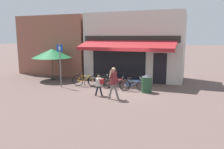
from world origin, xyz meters
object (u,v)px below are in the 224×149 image
object	(u,v)px
bicycle_orange	(85,80)
bicycle_red	(116,83)
litter_bin	(147,84)
parking_sign	(60,61)
bicycle_blue	(133,85)
pedestrian_child	(99,83)
pedestrian_adult	(113,80)
cafe_parasol	(52,53)
bicycle_black	(101,81)

from	to	relation	value
bicycle_orange	bicycle_red	size ratio (longest dim) A/B	1.02
bicycle_orange	litter_bin	world-z (taller)	litter_bin
litter_bin	parking_sign	xyz separation A→B (m)	(-5.39, -0.63, 1.15)
bicycle_blue	parking_sign	size ratio (longest dim) A/B	0.56
litter_bin	parking_sign	bearing A→B (deg)	-173.35
parking_sign	pedestrian_child	bearing A→B (deg)	-18.36
pedestrian_adult	bicycle_red	bearing A→B (deg)	-70.18
pedestrian_adult	litter_bin	xyz separation A→B (m)	(1.30, 1.98, -0.50)
bicycle_orange	cafe_parasol	xyz separation A→B (m)	(-3.35, 1.19, 1.58)
bicycle_black	pedestrian_adult	bearing A→B (deg)	-61.38
pedestrian_adult	pedestrian_child	xyz separation A→B (m)	(-0.94, 0.31, -0.31)
bicycle_black	bicycle_blue	size ratio (longest dim) A/B	1.13
parking_sign	cafe_parasol	xyz separation A→B (m)	(-1.99, 1.90, 0.30)
bicycle_red	litter_bin	xyz separation A→B (m)	(1.94, -0.13, 0.16)
bicycle_red	pedestrian_adult	bearing A→B (deg)	-80.38
pedestrian_adult	pedestrian_child	world-z (taller)	pedestrian_adult
cafe_parasol	bicycle_orange	bearing A→B (deg)	-19.51
parking_sign	pedestrian_adult	bearing A→B (deg)	-18.28
bicycle_orange	parking_sign	distance (m)	2.00
cafe_parasol	litter_bin	bearing A→B (deg)	-9.82
bicycle_blue	pedestrian_adult	distance (m)	2.18
litter_bin	bicycle_black	bearing A→B (deg)	175.10
bicycle_black	pedestrian_child	bearing A→B (deg)	-77.43
bicycle_red	pedestrian_child	size ratio (longest dim) A/B	1.49
parking_sign	cafe_parasol	size ratio (longest dim) A/B	0.95
bicycle_orange	pedestrian_child	world-z (taller)	pedestrian_child
bicycle_black	bicycle_blue	distance (m)	2.20
bicycle_orange	bicycle_blue	world-z (taller)	bicycle_orange
bicycle_orange	litter_bin	distance (m)	4.03
pedestrian_adult	bicycle_orange	bearing A→B (deg)	-34.08
bicycle_black	pedestrian_child	xyz separation A→B (m)	(0.73, -1.93, 0.32)
bicycle_black	cafe_parasol	world-z (taller)	cafe_parasol
bicycle_orange	bicycle_red	distance (m)	2.09
cafe_parasol	parking_sign	bearing A→B (deg)	-43.76
pedestrian_child	litter_bin	xyz separation A→B (m)	(2.25, 1.67, -0.19)
bicycle_orange	parking_sign	world-z (taller)	parking_sign
bicycle_black	parking_sign	world-z (taller)	parking_sign
bicycle_orange	bicycle_black	xyz separation A→B (m)	(1.05, 0.17, -0.00)
bicycle_orange	pedestrian_child	bearing A→B (deg)	-55.10
bicycle_orange	litter_bin	xyz separation A→B (m)	(4.03, -0.09, 0.13)
bicycle_orange	parking_sign	bearing A→B (deg)	-162.57
bicycle_black	parking_sign	distance (m)	2.87
bicycle_red	pedestrian_adult	world-z (taller)	pedestrian_adult
pedestrian_child	bicycle_red	bearing A→B (deg)	-92.35
litter_bin	cafe_parasol	world-z (taller)	cafe_parasol
bicycle_black	cafe_parasol	xyz separation A→B (m)	(-4.39, 1.02, 1.58)
bicycle_black	bicycle_red	bearing A→B (deg)	-15.28
bicycle_blue	cafe_parasol	bearing A→B (deg)	143.90
pedestrian_adult	cafe_parasol	bearing A→B (deg)	-25.08
bicycle_black	cafe_parasol	distance (m)	4.78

